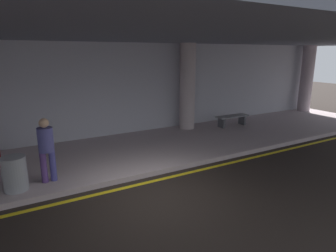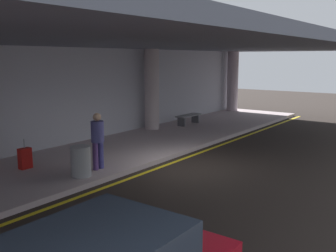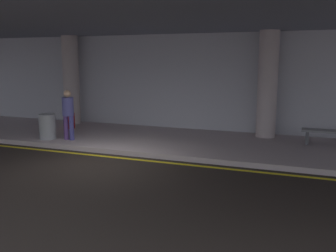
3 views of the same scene
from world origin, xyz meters
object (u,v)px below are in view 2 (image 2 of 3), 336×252
suitcase_upright_primary (25,158)px  trash_bin_steel (81,161)px  bench_metal (189,117)px  support_column_center (152,90)px  support_column_right_mid (233,81)px  traveler_with_luggage (98,137)px

suitcase_upright_primary → trash_bin_steel: (0.48, -1.92, 0.11)m
bench_metal → support_column_center: bearing=160.6°
support_column_center → suitcase_upright_primary: size_ratio=4.06×
support_column_center → suitcase_upright_primary: support_column_center is taller
support_column_right_mid → trash_bin_steel: 15.28m
bench_metal → trash_bin_steel: 9.22m
support_column_center → traveler_with_luggage: size_ratio=2.17×
support_column_center → support_column_right_mid: bearing=0.0°
suitcase_upright_primary → support_column_center: bearing=24.6°
support_column_right_mid → trash_bin_steel: support_column_right_mid is taller
traveler_with_luggage → bench_metal: size_ratio=1.05×
bench_metal → trash_bin_steel: trash_bin_steel is taller
support_column_right_mid → traveler_with_luggage: support_column_right_mid is taller
support_column_right_mid → traveler_with_luggage: bearing=-168.4°
suitcase_upright_primary → trash_bin_steel: suitcase_upright_primary is taller
support_column_right_mid → suitcase_upright_primary: support_column_right_mid is taller
support_column_center → traveler_with_luggage: (-6.14, -2.90, -0.86)m
support_column_center → bench_metal: size_ratio=2.28×
suitcase_upright_primary → bench_metal: 9.41m
suitcase_upright_primary → support_column_right_mid: bearing=20.3°
support_column_right_mid → support_column_center: bearing=180.0°
suitcase_upright_primary → bench_metal: suitcase_upright_primary is taller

